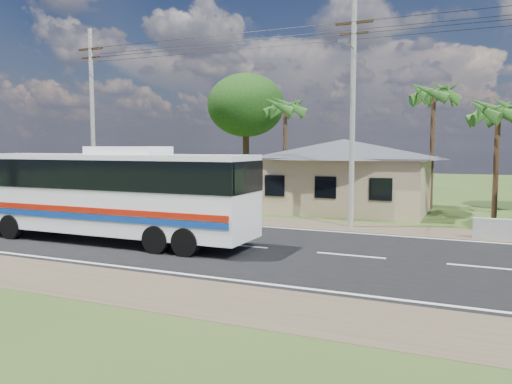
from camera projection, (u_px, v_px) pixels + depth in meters
ground at (238, 246)px, 19.80m from camera, size 120.00×120.00×0.00m
road at (238, 246)px, 19.79m from camera, size 120.00×16.00×0.03m
house at (343, 167)px, 31.01m from camera, size 12.40×10.00×5.00m
utility_poles at (346, 109)px, 24.12m from camera, size 32.80×2.22×11.00m
palm_near at (498, 112)px, 25.50m from camera, size 2.80×2.80×6.70m
palm_mid at (434, 94)px, 30.88m from camera, size 2.80×2.80×8.20m
palm_far at (285, 108)px, 35.38m from camera, size 2.80×2.80×7.70m
tree_behind_house at (246, 106)px, 38.77m from camera, size 6.00×6.00×9.61m
coach_bus at (109, 188)px, 20.52m from camera, size 12.72×2.83×3.94m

